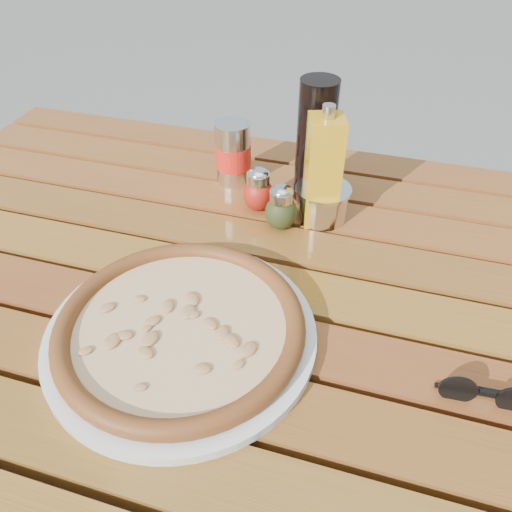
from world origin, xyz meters
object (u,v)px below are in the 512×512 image
(dark_bottle, at_px, (315,142))
(olive_oil_cruet, at_px, (323,172))
(pizza, at_px, (180,326))
(soda_can, at_px, (233,154))
(parmesan_tin, at_px, (322,202))
(sunglasses, at_px, (486,394))
(oregano_shaker, at_px, (281,208))
(pepper_shaker, at_px, (258,190))
(plate, at_px, (181,334))
(table, at_px, (252,314))

(dark_bottle, height_order, olive_oil_cruet, dark_bottle)
(pizza, bearing_deg, olive_oil_cruet, 68.73)
(soda_can, relative_size, olive_oil_cruet, 0.57)
(pizza, bearing_deg, dark_bottle, 76.10)
(parmesan_tin, bearing_deg, sunglasses, -51.26)
(oregano_shaker, xyz_separation_m, sunglasses, (0.32, -0.27, -0.02))
(sunglasses, bearing_deg, dark_bottle, 123.75)
(pizza, height_order, pepper_shaker, pepper_shaker)
(pizza, height_order, dark_bottle, dark_bottle)
(plate, height_order, parmesan_tin, parmesan_tin)
(dark_bottle, xyz_separation_m, olive_oil_cruet, (0.03, -0.07, -0.01))
(table, relative_size, parmesan_tin, 11.91)
(oregano_shaker, xyz_separation_m, olive_oil_cruet, (0.06, 0.04, 0.06))
(olive_oil_cruet, height_order, parmesan_tin, olive_oil_cruet)
(table, distance_m, pepper_shaker, 0.22)
(pizza, xyz_separation_m, dark_bottle, (0.10, 0.39, 0.09))
(soda_can, bearing_deg, pizza, -81.53)
(dark_bottle, bearing_deg, soda_can, 175.99)
(pepper_shaker, bearing_deg, olive_oil_cruet, -1.96)
(plate, bearing_deg, oregano_shaker, 76.88)
(pepper_shaker, height_order, sunglasses, pepper_shaker)
(parmesan_tin, bearing_deg, soda_can, 159.54)
(plate, xyz_separation_m, soda_can, (-0.06, 0.40, 0.05))
(soda_can, height_order, sunglasses, soda_can)
(pizza, bearing_deg, oregano_shaker, 76.88)
(table, xyz_separation_m, dark_bottle, (0.04, 0.25, 0.19))
(plate, relative_size, parmesan_tin, 3.06)
(parmesan_tin, distance_m, sunglasses, 0.41)
(table, bearing_deg, pepper_shaker, 103.58)
(soda_can, bearing_deg, pepper_shaker, -46.97)
(pizza, xyz_separation_m, parmesan_tin, (0.13, 0.33, 0.01))
(pepper_shaker, distance_m, soda_can, 0.11)
(soda_can, bearing_deg, plate, -81.53)
(sunglasses, bearing_deg, plate, 177.98)
(oregano_shaker, height_order, parmesan_tin, oregano_shaker)
(olive_oil_cruet, bearing_deg, pepper_shaker, 178.04)
(olive_oil_cruet, bearing_deg, oregano_shaker, -146.92)
(plate, distance_m, pizza, 0.02)
(table, xyz_separation_m, olive_oil_cruet, (0.07, 0.18, 0.17))
(plate, bearing_deg, soda_can, 98.47)
(oregano_shaker, bearing_deg, sunglasses, -40.34)
(pizza, bearing_deg, pepper_shaker, 87.68)
(soda_can, relative_size, parmesan_tin, 1.02)
(table, relative_size, soda_can, 11.67)
(soda_can, height_order, parmesan_tin, soda_can)
(pizza, relative_size, olive_oil_cruet, 2.12)
(soda_can, xyz_separation_m, olive_oil_cruet, (0.18, -0.08, 0.04))
(pizza, height_order, oregano_shaker, oregano_shaker)
(olive_oil_cruet, relative_size, sunglasses, 1.91)
(pizza, xyz_separation_m, soda_can, (-0.06, 0.40, 0.04))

